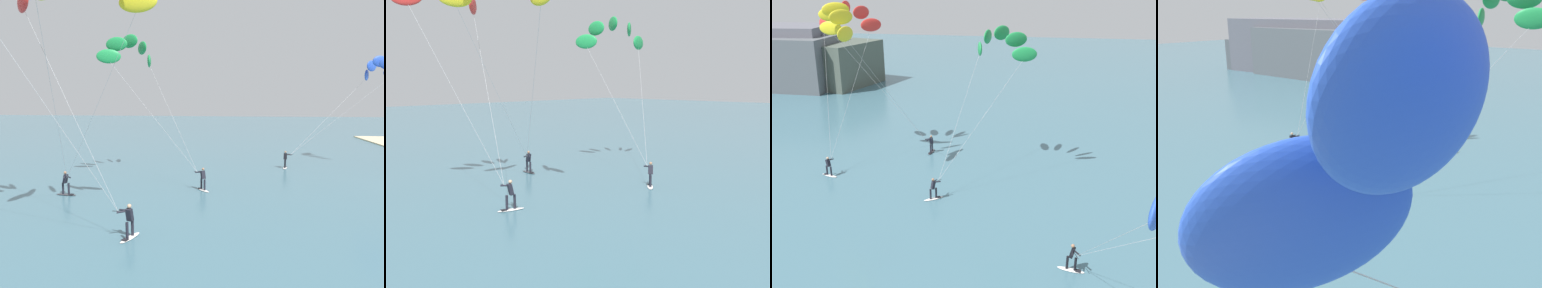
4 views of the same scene
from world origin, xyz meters
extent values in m
ellipsoid|color=white|center=(-10.97, 18.71, 0.04)|extent=(1.54, 0.78, 0.08)
cube|color=black|center=(-11.37, 18.83, 0.09)|extent=(0.35, 0.36, 0.02)
cylinder|color=black|center=(-10.76, 18.65, 0.47)|extent=(0.14, 0.14, 0.78)
cylinder|color=black|center=(-11.18, 18.78, 0.47)|extent=(0.14, 0.14, 0.78)
cube|color=black|center=(-10.97, 18.71, 1.16)|extent=(0.39, 0.38, 0.63)
sphere|color=tan|center=(-10.97, 18.71, 1.58)|extent=(0.20, 0.20, 0.20)
cylinder|color=black|center=(-10.98, 19.26, 1.31)|extent=(0.04, 0.55, 0.03)
cylinder|color=black|center=(-11.09, 18.98, 1.34)|extent=(0.32, 0.59, 0.15)
cylinder|color=black|center=(-10.87, 18.99, 1.34)|extent=(0.30, 0.59, 0.15)
ellipsoid|color=red|center=(-8.92, 24.81, 11.55)|extent=(1.54, 1.58, 1.10)
cylinder|color=#B2B2B7|center=(-9.95, 22.04, 6.28)|extent=(2.08, 5.57, 9.95)
cylinder|color=#B2B2B7|center=(-12.12, 22.00, 6.28)|extent=(2.29, 5.49, 9.95)
ellipsoid|color=white|center=(-1.54, 16.22, 0.04)|extent=(1.41, 1.19, 0.08)
cube|color=black|center=(-1.21, 16.47, 0.09)|extent=(0.40, 0.40, 0.02)
cylinder|color=black|center=(-1.72, 16.09, 0.47)|extent=(0.14, 0.14, 0.78)
cylinder|color=black|center=(-1.37, 16.35, 0.47)|extent=(0.14, 0.14, 0.78)
cube|color=black|center=(-1.54, 16.22, 1.16)|extent=(0.44, 0.43, 0.63)
sphere|color=#9E7051|center=(-1.54, 16.22, 1.58)|extent=(0.20, 0.20, 0.20)
cylinder|color=black|center=(-1.25, 16.69, 1.31)|extent=(0.31, 0.48, 0.03)
cylinder|color=black|center=(-1.49, 16.51, 1.34)|extent=(0.19, 0.61, 0.15)
cylinder|color=black|center=(-1.30, 16.40, 1.34)|extent=(0.54, 0.43, 0.15)
ellipsoid|color=#1E9347|center=(4.34, 21.60, 9.91)|extent=(1.92, 0.75, 1.10)
ellipsoid|color=#1E9347|center=(3.65, 22.02, 10.94)|extent=(1.72, 1.37, 1.10)
ellipsoid|color=#1E9347|center=(2.48, 22.74, 11.33)|extent=(1.27, 1.78, 1.10)
ellipsoid|color=#1E9347|center=(1.31, 23.46, 10.94)|extent=(0.62, 1.92, 1.10)
ellipsoid|color=#1E9347|center=(0.63, 23.89, 9.91)|extent=(0.75, 1.92, 1.10)
cylinder|color=#B2B2B7|center=(1.54, 19.14, 5.46)|extent=(5.61, 4.93, 8.31)
cylinder|color=#B2B2B7|center=(-0.31, 20.29, 5.46)|extent=(1.90, 7.21, 8.31)
ellipsoid|color=white|center=(8.02, 9.27, 0.04)|extent=(1.54, 0.65, 0.08)
cube|color=black|center=(8.43, 9.19, 0.09)|extent=(0.33, 0.34, 0.02)
cylinder|color=black|center=(7.81, 9.31, 0.47)|extent=(0.14, 0.14, 0.78)
cylinder|color=black|center=(8.24, 9.22, 0.47)|extent=(0.14, 0.14, 0.78)
cube|color=black|center=(8.02, 9.27, 1.16)|extent=(0.37, 0.36, 0.63)
sphere|color=#9E7051|center=(8.02, 9.27, 1.58)|extent=(0.20, 0.20, 0.20)
cylinder|color=black|center=(8.20, 8.75, 1.31)|extent=(0.20, 0.53, 0.03)
cylinder|color=black|center=(8.21, 9.04, 1.34)|extent=(0.46, 0.52, 0.15)
cylinder|color=black|center=(8.01, 8.97, 1.34)|extent=(0.13, 0.61, 0.15)
ellipsoid|color=blue|center=(11.06, 0.15, 10.29)|extent=(0.81, 1.63, 1.10)
ellipsoid|color=blue|center=(12.16, 0.52, 9.96)|extent=(1.29, 1.42, 1.10)
ellipsoid|color=blue|center=(12.81, 0.74, 9.09)|extent=(1.58, 1.01, 1.10)
cylinder|color=#B2B2B7|center=(8.75, 4.16, 5.05)|extent=(1.12, 9.19, 7.49)
cylinder|color=#B2B2B7|center=(10.50, 4.74, 5.05)|extent=(4.63, 8.03, 7.49)
ellipsoid|color=#333338|center=(-4.06, 25.45, 0.04)|extent=(0.51, 1.53, 0.08)
cube|color=black|center=(-4.11, 25.04, 0.09)|extent=(0.31, 0.31, 0.02)
cylinder|color=black|center=(-4.04, 25.67, 0.47)|extent=(0.14, 0.14, 0.78)
cylinder|color=black|center=(-4.09, 25.23, 0.47)|extent=(0.14, 0.14, 0.78)
cube|color=black|center=(-4.06, 25.45, 1.16)|extent=(0.33, 0.35, 0.63)
sphere|color=#9E7051|center=(-4.06, 25.45, 1.58)|extent=(0.20, 0.20, 0.20)
cylinder|color=black|center=(-4.49, 25.11, 1.31)|extent=(0.45, 0.37, 0.03)
cylinder|color=black|center=(-4.21, 25.20, 1.34)|extent=(0.38, 0.57, 0.15)
cylinder|color=black|center=(-4.35, 25.37, 1.34)|extent=(0.60, 0.26, 0.15)
ellipsoid|color=yellow|center=(-8.54, 18.83, 11.44)|extent=(0.55, 2.11, 1.10)
cylinder|color=#B2B2B7|center=(-8.01, 23.85, 6.22)|extent=(7.05, 2.54, 9.84)
cylinder|color=#B2B2B7|center=(-6.52, 21.97, 6.22)|extent=(4.06, 6.30, 9.84)
camera|label=1|loc=(-26.61, 13.62, 6.50)|focal=33.30mm
camera|label=2|loc=(-24.63, 0.83, 6.81)|focal=40.26mm
camera|label=3|loc=(6.00, -12.17, 15.02)|focal=41.68mm
camera|label=4|loc=(11.08, -2.23, 10.38)|focal=39.69mm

